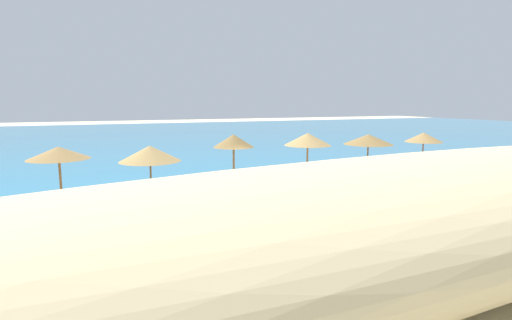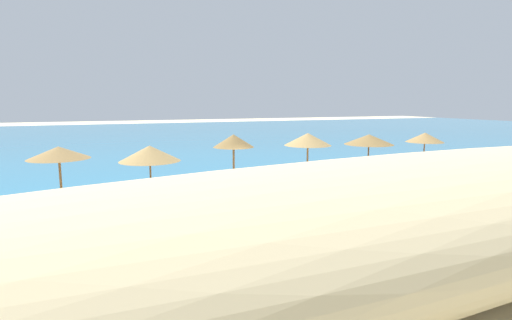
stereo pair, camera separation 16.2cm
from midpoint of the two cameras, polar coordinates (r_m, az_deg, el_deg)
The scene contains 14 objects.
ground_plane at distance 17.22m, azimuth -0.16°, elevation -6.37°, with size 160.00×160.00×0.00m, color beige.
sea_water at distance 52.22m, azimuth -15.11°, elevation 3.28°, with size 160.00×61.50×0.01m, color teal.
dune_ridge at distance 11.64m, azimuth 25.75°, elevation -6.67°, with size 41.07×6.59×3.06m, color #C9B586.
beach_umbrella_1 at distance 17.71m, azimuth -26.10°, elevation 0.92°, with size 2.40×2.40×2.61m.
beach_umbrella_2 at distance 17.50m, azimuth -14.68°, elevation 0.91°, with size 2.58×2.58×2.53m.
beach_umbrella_3 at distance 18.90m, azimuth -2.98°, elevation 2.72°, with size 1.94×1.94×2.84m.
beach_umbrella_4 at distance 19.77m, azimuth 7.64°, elevation 2.94°, with size 2.31×2.31×2.85m.
beach_umbrella_5 at distance 22.13m, azimuth 16.02°, elevation 2.83°, with size 2.60×2.60×2.65m.
beach_umbrella_6 at distance 25.08m, azimuth 23.13°, elevation 2.97°, with size 2.12×2.12×2.59m.
lounge_chair_0 at distance 24.37m, azimuth 25.14°, elevation -1.87°, with size 1.65×0.76×0.93m.
lounge_chair_1 at distance 18.38m, azimuth -0.50°, elevation -4.10°, with size 1.39×0.96×0.95m.
lounge_chair_2 at distance 16.88m, azimuth -14.95°, elevation -5.53°, with size 1.66×1.22×1.11m.
lounge_chair_3 at distance 19.54m, azimuth 8.08°, elevation -3.40°, with size 1.49×1.16×1.02m.
beach_ball at distance 24.19m, azimuth 28.45°, elevation -2.80°, with size 0.24×0.24×0.24m, color blue.
Camera 2 is at (-6.11, -15.49, 4.39)m, focal length 28.03 mm.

